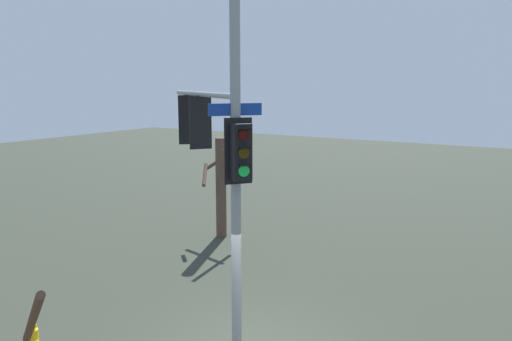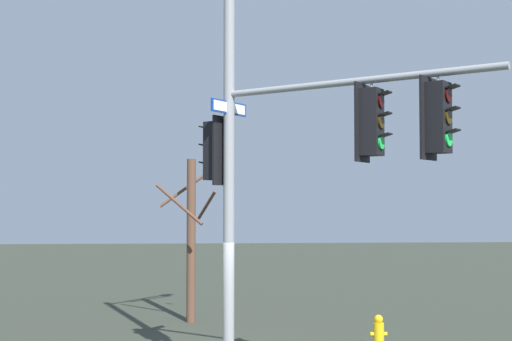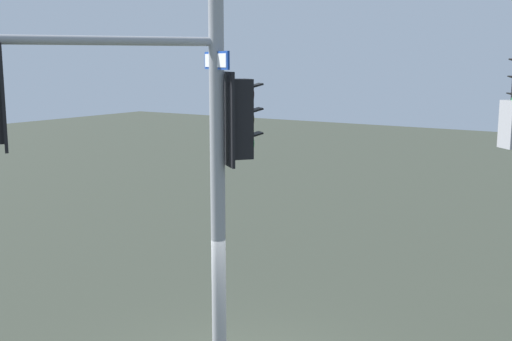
{
  "view_description": "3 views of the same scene",
  "coord_description": "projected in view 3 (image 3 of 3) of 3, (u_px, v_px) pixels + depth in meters",
  "views": [
    {
      "loc": [
        5.16,
        -8.19,
        5.5
      ],
      "look_at": [
        -0.12,
        0.38,
        3.78
      ],
      "focal_mm": 35.62,
      "sensor_mm": 36.0,
      "label": 1
    },
    {
      "loc": [
        -0.04,
        12.97,
        3.28
      ],
      "look_at": [
        -0.9,
        0.12,
        3.83
      ],
      "focal_mm": 48.73,
      "sensor_mm": 36.0,
      "label": 2
    },
    {
      "loc": [
        -7.33,
        -5.1,
        4.99
      ],
      "look_at": [
        -0.03,
        -0.32,
        3.48
      ],
      "focal_mm": 44.25,
      "sensor_mm": 36.0,
      "label": 3
    }
  ],
  "objects": [
    {
      "name": "main_signal_pole_assembly",
      "position": [
        132.0,
        61.0,
        7.99
      ],
      "size": [
        4.63,
        5.59,
        9.71
      ],
      "rotation": [
        0.0,
        0.0,
        2.49
      ],
      "color": "gray",
      "rests_on": "ground"
    }
  ]
}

